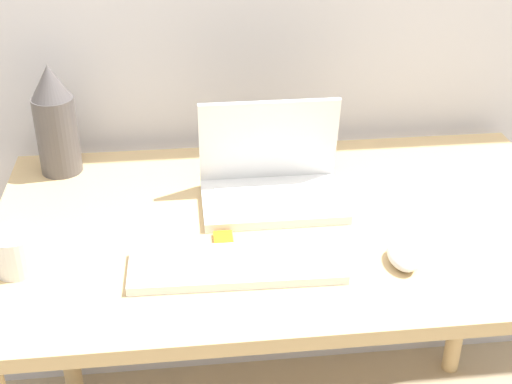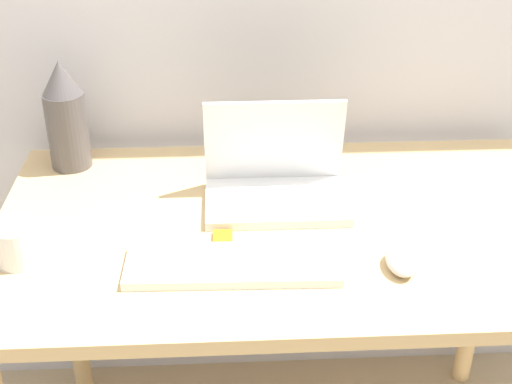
# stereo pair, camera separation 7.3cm
# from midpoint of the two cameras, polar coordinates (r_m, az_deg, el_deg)

# --- Properties ---
(desk) EXTENTS (1.25, 0.74, 0.77)m
(desk) POSITION_cam_midpoint_polar(r_m,az_deg,el_deg) (1.56, 1.29, -5.28)
(desk) COLOR tan
(desk) RESTS_ON ground_plane
(laptop) EXTENTS (0.31, 0.21, 0.22)m
(laptop) POSITION_cam_midpoint_polar(r_m,az_deg,el_deg) (1.56, -0.12, 1.02)
(laptop) COLOR white
(laptop) RESTS_ON desk
(keyboard) EXTENTS (0.41, 0.14, 0.02)m
(keyboard) POSITION_cam_midpoint_polar(r_m,az_deg,el_deg) (1.35, -3.12, -5.90)
(keyboard) COLOR white
(keyboard) RESTS_ON desk
(mouse) EXTENTS (0.05, 0.10, 0.03)m
(mouse) POSITION_cam_midpoint_polar(r_m,az_deg,el_deg) (1.38, 10.15, -5.10)
(mouse) COLOR silver
(mouse) RESTS_ON desk
(vase) EXTENTS (0.10, 0.10, 0.26)m
(vase) POSITION_cam_midpoint_polar(r_m,az_deg,el_deg) (1.71, -16.96, 5.46)
(vase) COLOR #514C4C
(vase) RESTS_ON desk
(mp3_player) EXTENTS (0.04, 0.06, 0.01)m
(mp3_player) POSITION_cam_midpoint_polar(r_m,az_deg,el_deg) (1.43, -4.09, -3.95)
(mp3_player) COLOR orange
(mp3_player) RESTS_ON desk
(mug) EXTENTS (0.09, 0.09, 0.08)m
(mug) POSITION_cam_midpoint_polar(r_m,az_deg,el_deg) (1.42, -20.06, -4.49)
(mug) COLOR white
(mug) RESTS_ON desk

